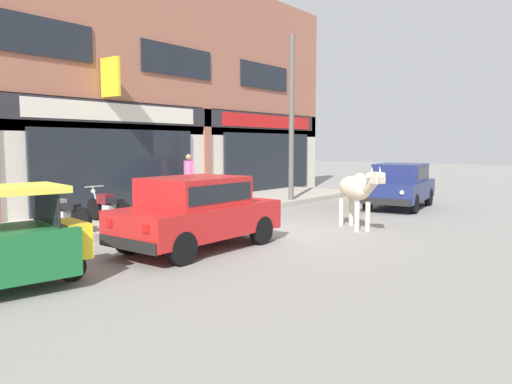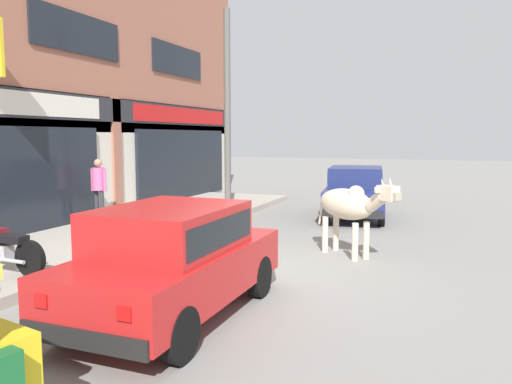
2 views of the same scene
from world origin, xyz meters
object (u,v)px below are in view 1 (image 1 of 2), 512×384
auto_rickshaw (13,246)px  pedestrian (189,173)px  car_1 (197,209)px  motorcycle_0 (61,213)px  car_0 (400,183)px  cow (356,189)px  utility_pole (292,118)px  motorcycle_1 (108,207)px

auto_rickshaw → pedestrian: 9.69m
car_1 → auto_rickshaw: auto_rickshaw is taller
auto_rickshaw → motorcycle_0: auto_rickshaw is taller
car_1 → pedestrian: pedestrian is taller
car_0 → auto_rickshaw: (-12.47, 0.80, -0.15)m
cow → car_1: (-4.12, 1.45, -0.19)m
auto_rickshaw → pedestrian: (8.36, 4.87, 0.50)m
pedestrian → utility_pole: utility_pole is taller
auto_rickshaw → motorcycle_1: size_ratio=1.17×
utility_pole → cow: bearing=-128.4°
auto_rickshaw → pedestrian: size_ratio=1.32×
cow → motorcycle_0: 6.97m
car_0 → motorcycle_0: bearing=157.6°
car_0 → pedestrian: (-4.11, 5.67, 0.34)m
cow → auto_rickshaw: bearing=169.0°
car_0 → auto_rickshaw: bearing=176.3°
auto_rickshaw → car_0: bearing=-3.7°
motorcycle_0 → car_1: bearing=-73.5°
motorcycle_1 → utility_pole: utility_pole is taller
cow → auto_rickshaw: (-7.79, 1.52, -0.35)m
car_1 → motorcycle_1: (0.36, 3.38, -0.25)m
car_1 → utility_pole: utility_pole is taller
pedestrian → utility_pole: (2.62, -2.35, 1.82)m
utility_pole → auto_rickshaw: bearing=-167.1°
car_0 → motorcycle_0: car_0 is taller
car_0 → auto_rickshaw: 12.50m
cow → car_1: bearing=160.6°
car_1 → pedestrian: bearing=46.4°
pedestrian → utility_pole: bearing=-41.8°
car_0 → car_1: same height
car_0 → utility_pole: utility_pole is taller
car_1 → motorcycle_0: 3.44m
cow → car_0: size_ratio=0.49×
motorcycle_1 → car_1: bearing=-96.0°
pedestrian → cow: bearing=-95.2°
motorcycle_0 → utility_pole: bearing=-4.8°
car_1 → pedestrian: 6.83m
auto_rickshaw → motorcycle_0: 4.20m
car_1 → motorcycle_0: bearing=106.5°
motorcycle_0 → motorcycle_1: (1.33, 0.09, 0.00)m
cow → motorcycle_1: cow is taller
motorcycle_1 → utility_pole: 7.41m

